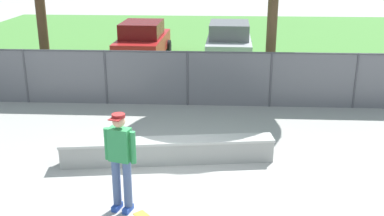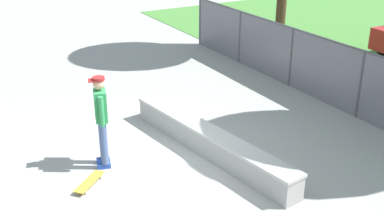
% 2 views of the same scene
% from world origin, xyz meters
% --- Properties ---
extents(ground_plane, '(80.00, 80.00, 0.00)m').
position_xyz_m(ground_plane, '(0.00, 0.00, 0.00)').
color(ground_plane, '#9E9E99').
extents(grass_strip, '(26.86, 20.00, 0.02)m').
position_xyz_m(grass_strip, '(0.00, 15.31, 0.01)').
color(grass_strip, '#478438').
rests_on(grass_strip, ground).
extents(concrete_ledge, '(4.71, 1.11, 0.53)m').
position_xyz_m(concrete_ledge, '(-0.17, 0.99, 0.27)').
color(concrete_ledge, '#999993').
rests_on(concrete_ledge, ground).
extents(skateboarder, '(0.58, 0.37, 1.84)m').
position_xyz_m(skateboarder, '(-0.78, -1.05, 1.03)').
color(skateboarder, '#2647A5').
rests_on(skateboarder, ground).
extents(chainlink_fence, '(14.93, 0.07, 1.67)m').
position_xyz_m(chainlink_fence, '(-0.00, 5.01, 0.91)').
color(chainlink_fence, '#4C4C51').
rests_on(chainlink_fence, ground).
extents(car_red, '(2.11, 4.25, 1.66)m').
position_xyz_m(car_red, '(-2.29, 10.98, 0.84)').
color(car_red, '#B21E1E').
rests_on(car_red, ground).
extents(car_silver, '(2.11, 4.25, 1.66)m').
position_xyz_m(car_silver, '(1.36, 10.99, 0.84)').
color(car_silver, '#B7BABF').
rests_on(car_silver, ground).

